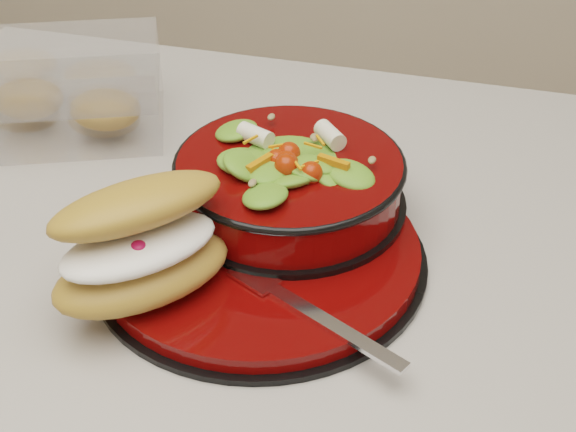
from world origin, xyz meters
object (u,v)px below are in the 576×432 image
(croissant, at_px, (143,245))
(fork, at_px, (308,311))
(dinner_plate, at_px, (261,253))
(salad_bowl, at_px, (290,174))
(pastry_box, at_px, (64,91))

(croissant, xyz_separation_m, fork, (0.13, 0.00, -0.04))
(dinner_plate, relative_size, salad_bowl, 1.36)
(salad_bowl, height_order, croissant, same)
(croissant, relative_size, fork, 1.08)
(fork, relative_size, pastry_box, 0.65)
(croissant, distance_m, fork, 0.14)
(salad_bowl, height_order, fork, salad_bowl)
(dinner_plate, bearing_deg, croissant, -132.82)
(fork, distance_m, pastry_box, 0.42)
(pastry_box, bearing_deg, croissant, -73.13)
(salad_bowl, bearing_deg, pastry_box, 159.27)
(dinner_plate, distance_m, salad_bowl, 0.08)
(salad_bowl, xyz_separation_m, fork, (0.05, -0.14, -0.03))
(salad_bowl, relative_size, fork, 1.33)
(salad_bowl, distance_m, fork, 0.15)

